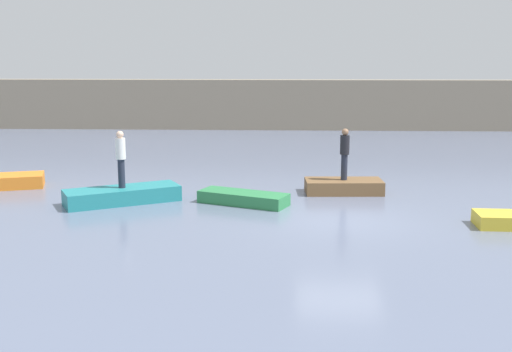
{
  "coord_description": "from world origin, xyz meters",
  "views": [
    {
      "loc": [
        -1.69,
        -17.73,
        4.73
      ],
      "look_at": [
        -2.55,
        2.16,
        0.86
      ],
      "focal_mm": 44.06,
      "sensor_mm": 36.0,
      "label": 1
    }
  ],
  "objects_px": {
    "rowboat_orange": "(2,181)",
    "rowboat_green": "(243,198)",
    "rowboat_teal": "(122,195)",
    "person_dark_shirt": "(345,151)",
    "person_white_shirt": "(121,156)",
    "rowboat_brown": "(344,186)"
  },
  "relations": [
    {
      "from": "rowboat_orange",
      "to": "rowboat_green",
      "type": "bearing_deg",
      "value": -30.99
    },
    {
      "from": "rowboat_teal",
      "to": "person_dark_shirt",
      "type": "xyz_separation_m",
      "value": [
        7.29,
        1.77,
        1.21
      ]
    },
    {
      "from": "rowboat_green",
      "to": "person_dark_shirt",
      "type": "bearing_deg",
      "value": 50.7
    },
    {
      "from": "rowboat_orange",
      "to": "person_dark_shirt",
      "type": "bearing_deg",
      "value": -19.11
    },
    {
      "from": "person_white_shirt",
      "to": "rowboat_green",
      "type": "bearing_deg",
      "value": -0.06
    },
    {
      "from": "rowboat_orange",
      "to": "rowboat_brown",
      "type": "bearing_deg",
      "value": -19.11
    },
    {
      "from": "rowboat_orange",
      "to": "person_white_shirt",
      "type": "xyz_separation_m",
      "value": [
        4.91,
        -2.1,
        1.3
      ]
    },
    {
      "from": "rowboat_orange",
      "to": "rowboat_teal",
      "type": "relative_size",
      "value": 0.78
    },
    {
      "from": "rowboat_orange",
      "to": "person_dark_shirt",
      "type": "xyz_separation_m",
      "value": [
        12.2,
        -0.33,
        1.23
      ]
    },
    {
      "from": "rowboat_teal",
      "to": "rowboat_brown",
      "type": "height_order",
      "value": "rowboat_teal"
    },
    {
      "from": "rowboat_brown",
      "to": "person_white_shirt",
      "type": "xyz_separation_m",
      "value": [
        -7.29,
        -1.77,
        1.3
      ]
    },
    {
      "from": "rowboat_teal",
      "to": "rowboat_green",
      "type": "height_order",
      "value": "rowboat_teal"
    },
    {
      "from": "rowboat_brown",
      "to": "person_dark_shirt",
      "type": "bearing_deg",
      "value": -92.81
    },
    {
      "from": "rowboat_green",
      "to": "person_white_shirt",
      "type": "relative_size",
      "value": 1.56
    },
    {
      "from": "person_white_shirt",
      "to": "person_dark_shirt",
      "type": "xyz_separation_m",
      "value": [
        7.29,
        1.77,
        -0.07
      ]
    },
    {
      "from": "rowboat_orange",
      "to": "person_white_shirt",
      "type": "bearing_deg",
      "value": -40.75
    },
    {
      "from": "person_dark_shirt",
      "to": "rowboat_brown",
      "type": "bearing_deg",
      "value": 90.0
    },
    {
      "from": "rowboat_teal",
      "to": "rowboat_green",
      "type": "relative_size",
      "value": 1.26
    },
    {
      "from": "rowboat_green",
      "to": "person_white_shirt",
      "type": "distance_m",
      "value": 4.14
    },
    {
      "from": "rowboat_green",
      "to": "rowboat_orange",
      "type": "bearing_deg",
      "value": -170.51
    },
    {
      "from": "rowboat_green",
      "to": "rowboat_brown",
      "type": "xyz_separation_m",
      "value": [
        3.37,
        1.78,
        0.04
      ]
    },
    {
      "from": "rowboat_brown",
      "to": "person_dark_shirt",
      "type": "distance_m",
      "value": 1.22
    }
  ]
}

